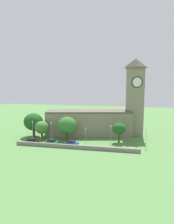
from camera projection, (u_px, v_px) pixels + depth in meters
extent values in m
plane|color=#517F42|center=(88.00, 135.00, 89.54)|extent=(200.00, 200.00, 0.00)
cube|color=gray|center=(89.00, 123.00, 89.60)|extent=(35.40, 17.61, 9.19)
cube|color=#5C5547|center=(89.00, 111.00, 88.89)|extent=(35.21, 16.81, 0.70)
cube|color=gray|center=(135.00, 102.00, 88.55)|extent=(7.33, 7.33, 26.62)
cube|color=#675F4F|center=(136.00, 68.00, 86.60)|extent=(8.50, 8.50, 0.50)
pyramid|color=#484338|center=(136.00, 63.00, 86.32)|extent=(7.69, 7.69, 3.36)
cylinder|color=white|center=(137.00, 82.00, 84.32)|extent=(3.84, 1.00, 3.91)
torus|color=black|center=(137.00, 82.00, 84.32)|extent=(4.23, 1.30, 4.26)
cylinder|color=white|center=(143.00, 82.00, 87.43)|extent=(1.00, 3.84, 3.91)
torus|color=black|center=(143.00, 82.00, 87.43)|extent=(1.30, 4.23, 4.26)
cube|color=gray|center=(75.00, 147.00, 71.14)|extent=(41.47, 0.70, 1.29)
cube|color=black|center=(32.00, 141.00, 77.28)|extent=(4.57, 2.45, 0.83)
cube|color=#1E232B|center=(32.00, 139.00, 77.25)|extent=(2.65, 1.94, 0.66)
cylinder|color=black|center=(37.00, 142.00, 77.64)|extent=(0.71, 0.42, 0.66)
cylinder|color=black|center=(35.00, 143.00, 75.98)|extent=(0.71, 0.42, 0.66)
cylinder|color=black|center=(30.00, 141.00, 78.70)|extent=(0.71, 0.42, 0.66)
cylinder|color=black|center=(27.00, 143.00, 77.04)|extent=(0.71, 0.42, 0.66)
cube|color=#1E6B38|center=(52.00, 142.00, 75.87)|extent=(4.78, 2.48, 0.83)
cube|color=#1E232B|center=(52.00, 140.00, 75.85)|extent=(2.77, 1.94, 0.66)
cylinder|color=black|center=(57.00, 143.00, 76.17)|extent=(0.71, 0.42, 0.66)
cylinder|color=black|center=(55.00, 145.00, 74.56)|extent=(0.71, 0.42, 0.66)
cylinder|color=black|center=(50.00, 142.00, 77.31)|extent=(0.71, 0.42, 0.66)
cylinder|color=black|center=(47.00, 144.00, 75.69)|extent=(0.71, 0.42, 0.66)
cube|color=#233D9E|center=(72.00, 143.00, 74.98)|extent=(4.38, 2.46, 0.76)
cube|color=#1E232B|center=(72.00, 141.00, 74.96)|extent=(2.54, 1.97, 0.60)
cylinder|color=black|center=(77.00, 144.00, 75.42)|extent=(0.65, 0.42, 0.60)
cylinder|color=black|center=(75.00, 146.00, 73.67)|extent=(0.65, 0.42, 0.60)
cylinder|color=black|center=(70.00, 143.00, 76.40)|extent=(0.65, 0.42, 0.60)
cylinder|color=black|center=(67.00, 145.00, 74.66)|extent=(0.65, 0.42, 0.60)
cylinder|color=#9EA0A5|center=(33.00, 132.00, 79.98)|extent=(0.14, 0.14, 6.82)
sphere|color=#F4EFCC|center=(32.00, 122.00, 79.45)|extent=(0.44, 0.44, 0.44)
cylinder|color=#9EA0A5|center=(51.00, 133.00, 78.10)|extent=(0.14, 0.14, 6.82)
sphere|color=#F4EFCC|center=(51.00, 123.00, 77.58)|extent=(0.44, 0.44, 0.44)
cylinder|color=#9EA0A5|center=(86.00, 137.00, 75.59)|extent=(0.14, 0.14, 5.51)
sphere|color=#F4EFCC|center=(86.00, 128.00, 75.16)|extent=(0.44, 0.44, 0.44)
cylinder|color=#9EA0A5|center=(111.00, 137.00, 73.79)|extent=(0.14, 0.14, 6.52)
sphere|color=#F4EFCC|center=(111.00, 126.00, 73.29)|extent=(0.44, 0.44, 0.44)
cylinder|color=#9EA0A5|center=(146.00, 139.00, 71.63)|extent=(0.14, 0.14, 6.23)
sphere|color=#F4EFCC|center=(146.00, 129.00, 71.15)|extent=(0.44, 0.44, 0.44)
cylinder|color=brown|center=(42.00, 136.00, 83.00)|extent=(0.74, 0.74, 2.48)
ellipsoid|color=#427A33|center=(42.00, 127.00, 82.54)|extent=(5.31, 5.31, 4.78)
cylinder|color=brown|center=(119.00, 138.00, 78.11)|extent=(0.65, 0.65, 3.35)
ellipsoid|color=#1E511E|center=(119.00, 129.00, 77.62)|extent=(4.64, 4.64, 4.18)
cylinder|color=brown|center=(34.00, 133.00, 86.68)|extent=(1.05, 1.05, 3.10)
ellipsoid|color=#1E511E|center=(33.00, 122.00, 86.05)|extent=(7.50, 7.50, 6.75)
cylinder|color=brown|center=(67.00, 136.00, 80.87)|extent=(0.97, 0.97, 3.14)
ellipsoid|color=#33702D|center=(67.00, 125.00, 80.27)|extent=(6.90, 6.90, 6.21)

